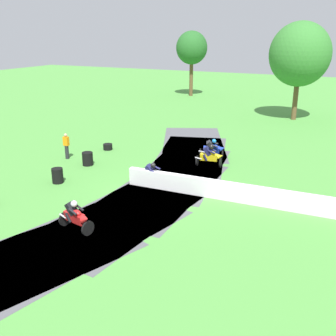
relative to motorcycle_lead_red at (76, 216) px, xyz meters
name	(u,v)px	position (x,y,z in m)	size (l,w,h in m)	color
ground_plane	(162,189)	(1.05, 5.63, -0.66)	(120.00, 120.00, 0.00)	#4C933D
track_asphalt	(149,186)	(0.25, 5.61, -0.66)	(8.42, 28.37, 0.01)	#515156
safety_barrier	(282,200)	(7.00, 5.79, -0.21)	(0.30, 15.60, 0.90)	white
motorcycle_lead_red	(76,216)	(0.00, 0.00, 0.00)	(1.71, 0.97, 1.42)	black
motorcycle_chase_black	(154,174)	(0.46, 5.83, -0.03)	(1.69, 0.91, 1.42)	black
motorcycle_trailing_yellow	(210,156)	(1.98, 10.02, 0.00)	(1.69, 0.92, 1.42)	black
motorcycle_fourth_blue	(213,149)	(1.55, 11.66, -0.03)	(1.74, 1.24, 1.42)	black
tire_stack_mid_a	(58,176)	(-4.36, 3.99, -0.26)	(0.59, 0.59, 0.80)	black
tire_stack_mid_b	(88,159)	(-4.73, 7.12, -0.26)	(0.64, 0.64, 0.80)	black
tire_stack_far	(108,147)	(-5.54, 10.44, -0.46)	(0.61, 0.61, 0.40)	black
track_marshal	(66,146)	(-6.70, 7.63, 0.16)	(0.34, 0.24, 1.63)	#232328
traffic_cone	(296,196)	(7.41, 7.05, -0.44)	(0.28, 0.28, 0.44)	orange
tree_far_left	(192,48)	(-9.87, 35.21, 5.05)	(3.75, 3.75, 7.72)	brown
tree_far_right	(300,54)	(4.11, 26.17, 5.07)	(5.28, 5.28, 8.52)	brown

